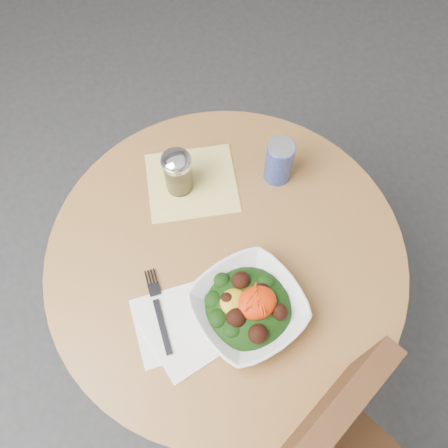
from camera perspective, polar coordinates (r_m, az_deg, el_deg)
name	(u,v)px	position (r m, az deg, el deg)	size (l,w,h in m)	color
ground	(225,329)	(1.95, 0.15, -11.95)	(6.00, 6.00, 0.00)	#313134
table	(226,282)	(1.42, 0.20, -6.68)	(0.90, 0.90, 0.75)	black
cloth_napkin	(192,183)	(1.33, -3.69, 4.73)	(0.23, 0.21, 0.00)	yellow
paper_napkins	(180,328)	(1.19, -5.07, -11.79)	(0.22, 0.23, 0.00)	white
salad_bowl	(248,307)	(1.16, 2.80, -9.47)	(0.29, 0.29, 0.09)	white
fork	(158,308)	(1.20, -7.53, -9.47)	(0.05, 0.21, 0.00)	black
spice_shaker	(178,172)	(1.27, -5.29, 5.89)	(0.08, 0.08, 0.14)	silver
beverage_can	(279,161)	(1.29, 6.31, 7.13)	(0.07, 0.07, 0.14)	navy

